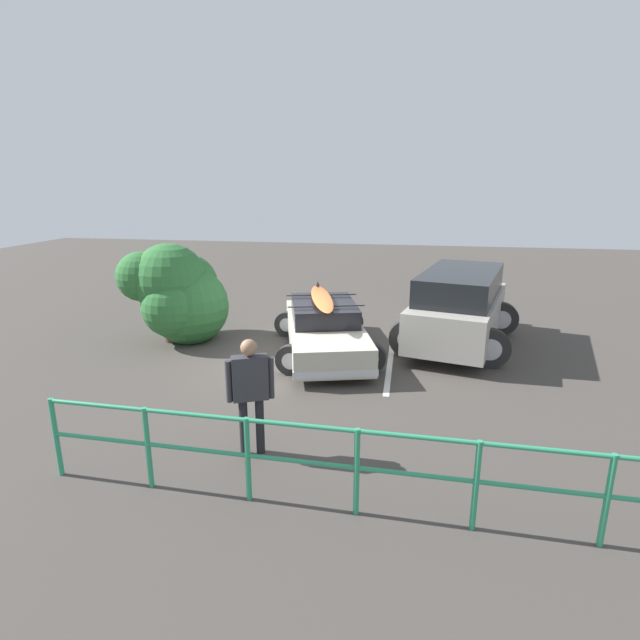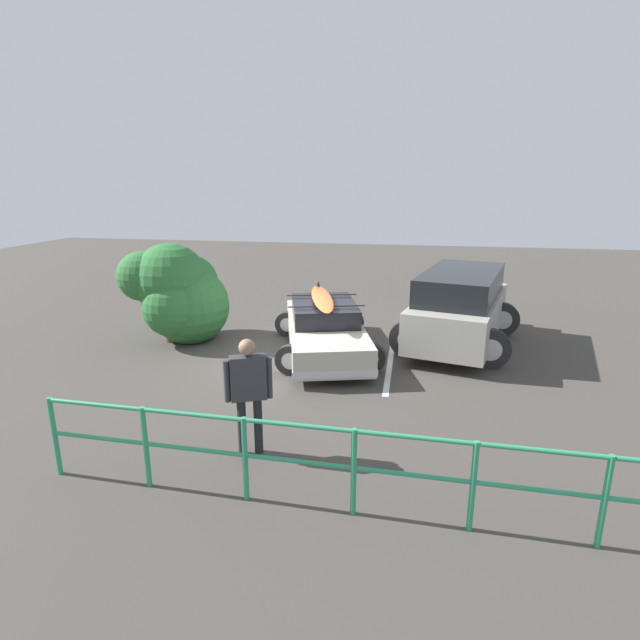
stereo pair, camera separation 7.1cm
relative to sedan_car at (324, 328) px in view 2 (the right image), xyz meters
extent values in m
cube|color=#423D38|center=(0.53, 0.66, -0.59)|extent=(44.00, 44.00, 0.02)
cube|color=silver|center=(-1.57, 0.04, -0.58)|extent=(0.12, 4.60, 0.00)
cube|color=#B7B29E|center=(-0.01, 0.04, -0.11)|extent=(2.75, 4.66, 0.58)
cube|color=black|center=(0.04, -0.13, 0.39)|extent=(1.95, 2.41, 0.41)
cube|color=silver|center=(-0.58, 2.11, -0.28)|extent=(1.64, 0.54, 0.14)
cube|color=silver|center=(0.56, -2.03, -0.28)|extent=(1.64, 0.54, 0.14)
cylinder|color=black|center=(-1.18, 1.12, -0.26)|extent=(0.65, 0.18, 0.65)
cylinder|color=#B7B7BC|center=(-1.18, 1.12, -0.26)|extent=(0.36, 0.19, 0.36)
cylinder|color=black|center=(0.43, 1.57, -0.26)|extent=(0.65, 0.18, 0.65)
cylinder|color=#B7B7BC|center=(0.43, 1.57, -0.26)|extent=(0.36, 0.19, 0.36)
cylinder|color=black|center=(-0.46, -1.49, -0.26)|extent=(0.65, 0.18, 0.65)
cylinder|color=#B7B7BC|center=(-0.46, -1.49, -0.26)|extent=(0.36, 0.19, 0.36)
cylinder|color=black|center=(1.16, -1.05, -0.26)|extent=(0.65, 0.18, 0.65)
cylinder|color=#B7B7BC|center=(1.16, -1.05, -0.26)|extent=(0.36, 0.19, 0.36)
cylinder|color=black|center=(-0.12, 0.43, 0.64)|extent=(1.67, 0.49, 0.03)
cylinder|color=black|center=(0.19, -0.69, 0.64)|extent=(1.67, 0.49, 0.03)
ellipsoid|color=orange|center=(0.08, -0.11, 0.70)|extent=(1.18, 2.85, 0.09)
cone|color=black|center=(0.38, -1.20, 0.81)|extent=(0.10, 0.10, 0.14)
cube|color=#9E998E|center=(-3.13, -1.08, 0.17)|extent=(2.77, 4.66, 0.94)
cube|color=black|center=(-3.13, -1.08, 0.95)|extent=(2.40, 3.69, 0.63)
cylinder|color=black|center=(-3.69, -3.30, 0.27)|extent=(0.80, 0.37, 0.78)
cylinder|color=black|center=(-3.68, 0.40, -0.14)|extent=(0.87, 0.22, 0.87)
cylinder|color=#B7B7BC|center=(-3.68, 0.40, -0.14)|extent=(0.48, 0.23, 0.48)
cylinder|color=black|center=(-1.94, -0.04, -0.14)|extent=(0.87, 0.22, 0.87)
cylinder|color=#B7B7BC|center=(-1.94, -0.04, -0.14)|extent=(0.48, 0.23, 0.48)
cylinder|color=black|center=(-4.32, -2.13, -0.14)|extent=(0.87, 0.22, 0.87)
cylinder|color=#B7B7BC|center=(-4.32, -2.13, -0.14)|extent=(0.48, 0.23, 0.48)
cylinder|color=black|center=(-2.58, -2.57, -0.14)|extent=(0.87, 0.22, 0.87)
cylinder|color=#B7B7BC|center=(-2.58, -2.57, -0.14)|extent=(0.48, 0.23, 0.48)
cylinder|color=black|center=(0.16, 4.68, -0.14)|extent=(0.13, 0.13, 0.87)
cylinder|color=black|center=(0.38, 4.77, -0.14)|extent=(0.13, 0.13, 0.87)
cube|color=#333338|center=(0.27, 4.72, 0.62)|extent=(0.55, 0.39, 0.65)
sphere|color=#9E7556|center=(0.27, 4.72, 1.08)|extent=(0.24, 0.24, 0.24)
cylinder|color=#333338|center=(0.00, 4.60, 0.59)|extent=(0.09, 0.09, 0.62)
cylinder|color=#333338|center=(0.55, 4.84, 0.59)|extent=(0.09, 0.09, 0.62)
cylinder|color=#2D9366|center=(-4.10, 5.93, -0.01)|extent=(0.07, 0.07, 1.13)
cylinder|color=#2D9366|center=(-2.74, 5.89, -0.01)|extent=(0.07, 0.07, 1.13)
cylinder|color=#2D9366|center=(-1.38, 5.85, -0.01)|extent=(0.07, 0.07, 1.13)
cylinder|color=#2D9366|center=(-0.03, 5.81, -0.01)|extent=(0.07, 0.07, 1.13)
cylinder|color=#2D9366|center=(1.33, 5.77, -0.01)|extent=(0.07, 0.07, 1.13)
cylinder|color=#2D9366|center=(2.69, 5.73, -0.01)|extent=(0.07, 0.07, 1.13)
cylinder|color=#2D9366|center=(-1.38, 5.85, 0.53)|extent=(8.15, 0.30, 0.06)
cylinder|color=#2D9366|center=(-1.38, 5.85, 0.04)|extent=(8.15, 0.30, 0.06)
cylinder|color=#4C3828|center=(3.91, -0.11, -0.34)|extent=(0.35, 0.35, 0.48)
sphere|color=#2D6B33|center=(3.71, -0.69, 0.75)|extent=(1.63, 1.63, 1.63)
sphere|color=#2D6B33|center=(3.49, -0.32, 0.31)|extent=(1.98, 1.98, 1.98)
sphere|color=#2D6B33|center=(3.71, 0.16, 0.38)|extent=(1.47, 1.47, 1.47)
sphere|color=#2D6B33|center=(3.88, -0.16, 0.99)|extent=(1.79, 1.79, 1.79)
sphere|color=#2D6B33|center=(3.91, -0.10, 0.48)|extent=(1.20, 1.20, 1.20)
sphere|color=#2D6B33|center=(4.50, 0.06, 1.09)|extent=(1.22, 1.22, 1.22)
camera|label=1|loc=(-1.87, 11.05, 3.31)|focal=28.00mm
camera|label=2|loc=(-1.94, 11.04, 3.31)|focal=28.00mm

